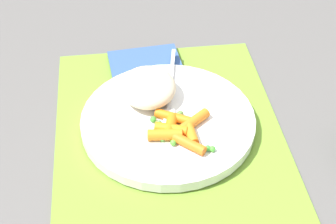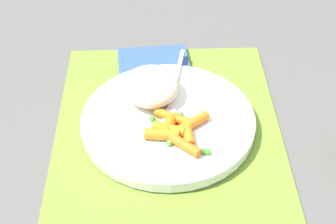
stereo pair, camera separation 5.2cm
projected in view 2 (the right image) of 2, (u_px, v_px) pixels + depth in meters
ground_plane at (168, 128)px, 0.77m from camera, size 2.40×2.40×0.00m
placemat at (168, 127)px, 0.76m from camera, size 0.40×0.34×0.01m
plate at (168, 121)px, 0.76m from camera, size 0.26×0.26×0.02m
rice_mound at (151, 86)px, 0.77m from camera, size 0.10×0.09×0.04m
carrot_portion at (175, 130)px, 0.72m from camera, size 0.10×0.10×0.02m
pea_scatter at (177, 132)px, 0.72m from camera, size 0.08×0.08×0.01m
fork at (173, 96)px, 0.78m from camera, size 0.20×0.05×0.01m
napkin at (154, 65)px, 0.87m from camera, size 0.11×0.13×0.01m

